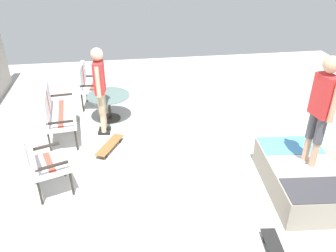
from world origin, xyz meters
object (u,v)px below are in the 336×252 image
person_watching (100,85)px  person_skater (322,106)px  patio_bench (54,109)px  skateboard_by_bench (110,145)px  patio_table (109,102)px  patio_chair_by_wall (40,159)px  skate_ramp (303,178)px  patio_chair_near_house (88,82)px

person_watching → person_skater: person_skater is taller
patio_bench → skateboard_by_bench: (-0.59, -1.01, -0.53)m
person_watching → person_skater: bearing=-126.4°
patio_table → skateboard_by_bench: bearing=179.7°
patio_chair_by_wall → skate_ramp: bearing=-97.7°
patio_chair_near_house → patio_table: 0.86m
patio_chair_by_wall → person_watching: bearing=-26.3°
person_watching → skate_ramp: bearing=-126.4°
skate_ramp → skateboard_by_bench: size_ratio=2.29×
patio_bench → skateboard_by_bench: size_ratio=1.62×
skate_ramp → person_skater: 1.25m
patio_chair_near_house → patio_chair_by_wall: size_ratio=1.00×
person_skater → patio_table: bearing=46.5°
person_watching → patio_bench: bearing=94.9°
person_skater → patio_bench: bearing=61.0°
person_watching → skateboard_by_bench: person_watching is taller
person_skater → skateboard_by_bench: person_skater is taller
patio_chair_by_wall → person_watching: person_watching is taller
patio_table → person_skater: 4.28m
skate_ramp → patio_chair_by_wall: size_ratio=1.80×
patio_table → patio_chair_by_wall: bearing=156.9°
patio_bench → person_skater: (-2.23, -4.02, 0.87)m
patio_chair_near_house → skateboard_by_bench: size_ratio=1.27×
patio_chair_near_house → person_watching: 1.36m
patio_chair_by_wall → skateboard_by_bench: bearing=-41.9°
skateboard_by_bench → patio_table: bearing=-0.3°
patio_table → skate_ramp: bearing=-133.5°
patio_bench → patio_chair_by_wall: 1.68m
person_watching → person_skater: (-2.30, -3.12, 0.45)m
skateboard_by_bench → patio_bench: bearing=59.8°
skate_ramp → skateboard_by_bench: skate_ramp is taller
skate_ramp → patio_bench: (2.22, 4.01, 0.38)m
skate_ramp → patio_bench: patio_bench is taller
patio_chair_near_house → person_skater: 5.04m
patio_bench → patio_chair_near_house: size_ratio=1.28×
patio_table → patio_bench: bearing=121.6°
patio_chair_by_wall → patio_table: bearing=-23.1°
patio_chair_by_wall → person_watching: 2.01m
person_watching → patio_chair_near_house: bearing=15.4°
patio_table → person_watching: 0.84m
person_watching → skateboard_by_bench: 1.16m
person_skater → skateboard_by_bench: 3.70m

